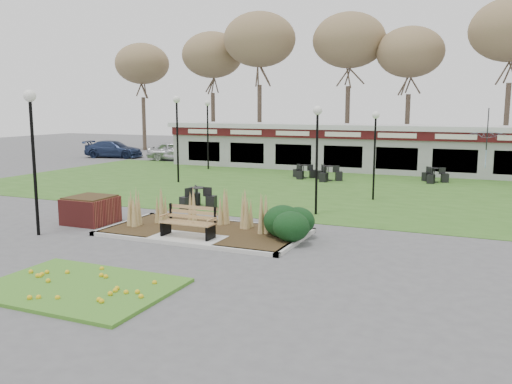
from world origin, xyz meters
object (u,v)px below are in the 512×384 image
at_px(lamp_post_near_left, 32,130).
at_px(car_blue, 114,149).
at_px(car_silver, 175,151).
at_px(lamp_post_mid_right, 375,136).
at_px(lamp_post_far_left, 208,119).
at_px(food_pavilion, 349,147).
at_px(bistro_set_c, 197,201).
at_px(patio_umbrella, 486,149).
at_px(lamp_post_near_right, 317,136).
at_px(park_bench, 189,221).
at_px(brick_planter, 91,210).
at_px(bistro_set_a, 328,176).
at_px(lamp_post_mid_left, 177,120).
at_px(bistro_set_b, 303,174).
at_px(car_black, 239,153).
at_px(bistro_set_d, 434,177).

relative_size(lamp_post_near_left, car_blue, 0.99).
distance_m(lamp_post_near_left, car_silver, 23.86).
distance_m(lamp_post_mid_right, lamp_post_far_left, 14.19).
bearing_deg(food_pavilion, bistro_set_c, -99.20).
bearing_deg(patio_umbrella, bistro_set_c, -130.12).
height_order(lamp_post_near_right, car_blue, lamp_post_near_right).
distance_m(park_bench, bistro_set_c, 5.34).
xyz_separation_m(park_bench, brick_planter, (-4.40, 0.75, -0.11)).
distance_m(park_bench, bistro_set_a, 14.43).
height_order(brick_planter, car_silver, car_silver).
bearing_deg(lamp_post_far_left, patio_umbrella, 1.33).
distance_m(lamp_post_mid_left, patio_umbrella, 16.37).
bearing_deg(lamp_post_far_left, bistro_set_a, -14.96).
relative_size(park_bench, food_pavilion, 0.07).
xyz_separation_m(lamp_post_near_right, car_silver, (-15.78, 15.44, -2.25)).
bearing_deg(patio_umbrella, lamp_post_near_left, -124.64).
distance_m(lamp_post_near_right, patio_umbrella, 13.15).
bearing_deg(lamp_post_far_left, lamp_post_near_right, -46.63).
height_order(bistro_set_b, patio_umbrella, patio_umbrella).
bearing_deg(bistro_set_b, lamp_post_near_left, -101.66).
xyz_separation_m(food_pavilion, patio_umbrella, (8.00, -2.59, 0.32)).
relative_size(brick_planter, lamp_post_mid_left, 0.33).
bearing_deg(brick_planter, lamp_post_near_right, 34.03).
bearing_deg(lamp_post_mid_left, lamp_post_near_left, -79.46).
distance_m(car_black, car_blue, 10.91).
bearing_deg(bistro_set_c, park_bench, -62.97).
xyz_separation_m(lamp_post_mid_right, bistro_set_b, (-5.06, 5.55, -2.52)).
distance_m(brick_planter, lamp_post_far_left, 16.72).
bearing_deg(lamp_post_mid_left, patio_umbrella, 23.27).
relative_size(lamp_post_mid_right, car_silver, 0.93).
bearing_deg(brick_planter, lamp_post_far_left, 104.23).
distance_m(lamp_post_far_left, bistro_set_b, 7.87).
bearing_deg(lamp_post_far_left, bistro_set_c, -63.29).
distance_m(brick_planter, lamp_post_mid_right, 12.03).
bearing_deg(brick_planter, lamp_post_mid_right, 46.90).
xyz_separation_m(lamp_post_far_left, patio_umbrella, (16.46, 0.38, -1.41)).
height_order(brick_planter, food_pavilion, food_pavilion).
bearing_deg(car_silver, bistro_set_a, -129.39).
bearing_deg(lamp_post_far_left, park_bench, -63.20).
bearing_deg(bistro_set_c, lamp_post_near_left, -110.89).
height_order(lamp_post_far_left, bistro_set_d, lamp_post_far_left).
height_order(food_pavilion, lamp_post_far_left, lamp_post_far_left).
height_order(lamp_post_mid_left, car_black, lamp_post_mid_left).
height_order(park_bench, food_pavilion, food_pavilion).
distance_m(patio_umbrella, car_blue, 27.36).
bearing_deg(bistro_set_d, bistro_set_b, -170.76).
distance_m(lamp_post_near_left, car_black, 22.48).
xyz_separation_m(lamp_post_near_right, lamp_post_mid_right, (1.32, 4.07, -0.17)).
bearing_deg(lamp_post_near_right, bistro_set_a, 103.28).
relative_size(lamp_post_near_left, car_silver, 1.10).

